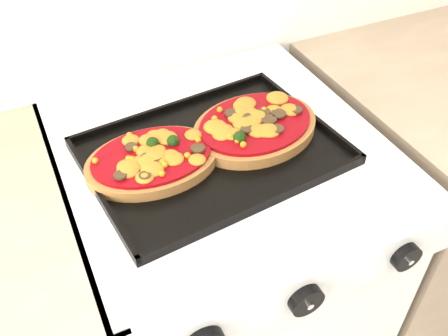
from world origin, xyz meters
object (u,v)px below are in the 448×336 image
baking_tray (212,151)px  stove (221,285)px  pizza_left (152,159)px  pizza_right (255,125)px

baking_tray → stove: bearing=36.3°
stove → pizza_left: size_ratio=3.87×
pizza_left → pizza_right: pizza_right is taller
baking_tray → pizza_right: size_ratio=1.78×
baking_tray → pizza_left: size_ratio=1.87×
baking_tray → pizza_right: 0.10m
stove → baking_tray: bearing=-137.7°
pizza_left → pizza_right: (0.21, 0.01, 0.00)m
stove → pizza_right: pizza_right is taller
stove → pizza_left: 0.50m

